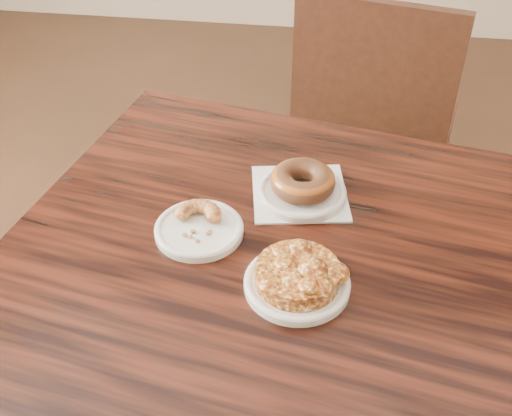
# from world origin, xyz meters

# --- Properties ---
(cafe_table) EXTENTS (0.94, 0.94, 0.75)m
(cafe_table) POSITION_xyz_m (-0.12, -0.08, 0.38)
(cafe_table) COLOR black
(cafe_table) RESTS_ON floor
(chair_far) EXTENTS (0.53, 0.53, 0.90)m
(chair_far) POSITION_xyz_m (0.11, 0.77, 0.45)
(chair_far) COLOR black
(chair_far) RESTS_ON floor
(napkin) EXTENTS (0.19, 0.19, 0.00)m
(napkin) POSITION_xyz_m (-0.07, 0.06, 0.75)
(napkin) COLOR white
(napkin) RESTS_ON cafe_table
(plate_donut) EXTENTS (0.15, 0.15, 0.01)m
(plate_donut) POSITION_xyz_m (-0.07, 0.05, 0.76)
(plate_donut) COLOR silver
(plate_donut) RESTS_ON napkin
(plate_cruller) EXTENTS (0.15, 0.15, 0.01)m
(plate_cruller) POSITION_xyz_m (-0.22, -0.06, 0.76)
(plate_cruller) COLOR white
(plate_cruller) RESTS_ON cafe_table
(plate_fritter) EXTENTS (0.16, 0.16, 0.01)m
(plate_fritter) POSITION_xyz_m (-0.05, -0.16, 0.76)
(plate_fritter) COLOR white
(plate_fritter) RESTS_ON cafe_table
(glazed_donut) EXTENTS (0.11, 0.11, 0.04)m
(glazed_donut) POSITION_xyz_m (-0.07, 0.05, 0.79)
(glazed_donut) COLOR brown
(glazed_donut) RESTS_ON plate_donut
(apple_fritter) EXTENTS (0.17, 0.17, 0.04)m
(apple_fritter) POSITION_xyz_m (-0.05, -0.16, 0.78)
(apple_fritter) COLOR #471607
(apple_fritter) RESTS_ON plate_fritter
(cruller_fragment) EXTENTS (0.09, 0.09, 0.02)m
(cruller_fragment) POSITION_xyz_m (-0.22, -0.06, 0.77)
(cruller_fragment) COLOR #622D13
(cruller_fragment) RESTS_ON plate_cruller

